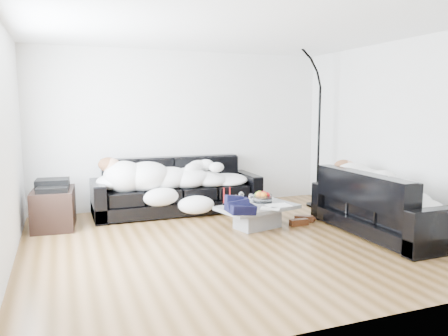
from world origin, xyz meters
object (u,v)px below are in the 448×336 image
object	(u,v)px
floor_lamp	(319,134)
shoes	(301,220)
candle_right	(230,196)
wine_glass_b	(236,201)
fruit_bowl	(262,196)
sofa_right	(382,202)
stereo	(52,185)
sleeper_back	(178,173)
coffee_table	(257,217)
sleeper_right	(383,186)
sofa_back	(177,186)
wine_glass_c	(251,200)
wine_glass_a	(241,199)
candle_left	(224,196)
av_cabinet	(54,208)

from	to	relation	value
floor_lamp	shoes	bearing A→B (deg)	-115.13
candle_right	wine_glass_b	bearing A→B (deg)	-87.65
fruit_bowl	shoes	xyz separation A→B (m)	(0.52, -0.22, -0.35)
sofa_right	stereo	bearing A→B (deg)	65.87
candle_right	shoes	xyz separation A→B (m)	(1.01, -0.27, -0.38)
sofa_right	sleeper_back	bearing A→B (deg)	47.60
coffee_table	sleeper_right	bearing A→B (deg)	-29.45
sofa_right	sleeper_right	bearing A→B (deg)	0.00
sofa_back	wine_glass_b	bearing A→B (deg)	-68.28
sofa_back	wine_glass_c	xyz separation A→B (m)	(0.69, -1.34, -0.02)
wine_glass_a	candle_left	size ratio (longest dim) A/B	0.79
fruit_bowl	wine_glass_c	bearing A→B (deg)	-141.17
wine_glass_a	wine_glass_b	world-z (taller)	wine_glass_a
candle_right	floor_lamp	size ratio (longest dim) A/B	0.10
candle_right	stereo	xyz separation A→B (m)	(-2.34, 0.79, 0.17)
shoes	sleeper_back	bearing A→B (deg)	149.55
candle_right	fruit_bowl	bearing A→B (deg)	-5.79
wine_glass_c	fruit_bowl	bearing A→B (deg)	38.83
stereo	floor_lamp	xyz separation A→B (m)	(4.20, -0.14, 0.62)
stereo	wine_glass_b	bearing A→B (deg)	-17.65
sofa_back	shoes	distance (m)	2.04
sleeper_back	wine_glass_b	world-z (taller)	sleeper_back
candle_right	sofa_right	bearing A→B (deg)	-30.78
sleeper_right	coffee_table	size ratio (longest dim) A/B	1.63
candle_left	av_cabinet	world-z (taller)	candle_left
candle_right	shoes	distance (m)	1.11
sofa_right	wine_glass_a	bearing A→B (deg)	60.88
sofa_right	wine_glass_b	size ratio (longest dim) A/B	12.71
candle_right	coffee_table	bearing A→B (deg)	-36.32
wine_glass_a	coffee_table	bearing A→B (deg)	-26.77
sleeper_back	candle_right	size ratio (longest dim) A/B	9.25
wine_glass_a	floor_lamp	world-z (taller)	floor_lamp
sleeper_right	candle_left	distance (m)	2.14
sleeper_right	wine_glass_a	bearing A→B (deg)	60.88
shoes	av_cabinet	distance (m)	3.51
wine_glass_a	candle_right	bearing A→B (deg)	131.36
sleeper_right	av_cabinet	xyz separation A→B (m)	(-4.10, 1.84, -0.36)
sleeper_back	wine_glass_c	xyz separation A→B (m)	(0.69, -1.29, -0.23)
av_cabinet	floor_lamp	distance (m)	4.31
sofa_back	wine_glass_a	world-z (taller)	sofa_back
candle_right	shoes	size ratio (longest dim) A/B	0.52
sleeper_back	sofa_back	bearing A→B (deg)	90.00
sleeper_back	sleeper_right	world-z (taller)	sleeper_back
candle_left	shoes	size ratio (longest dim) A/B	0.52
candle_right	av_cabinet	bearing A→B (deg)	161.40
coffee_table	av_cabinet	world-z (taller)	av_cabinet
sleeper_back	candle_left	xyz separation A→B (m)	(0.40, -1.03, -0.21)
sofa_right	sleeper_right	distance (m)	0.22
coffee_table	candle_right	bearing A→B (deg)	143.68
coffee_table	candle_right	distance (m)	0.49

